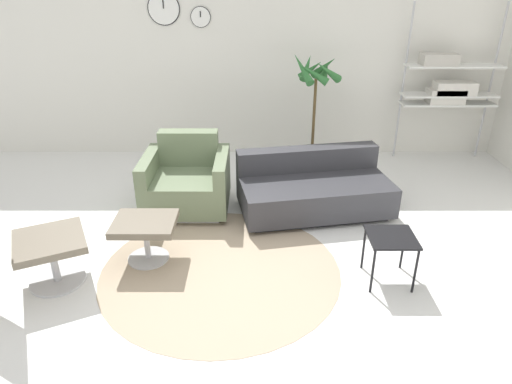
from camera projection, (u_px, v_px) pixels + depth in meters
The scene contains 9 objects.
ground_plane at pixel (223, 267), 3.94m from camera, with size 12.00×12.00×0.00m, color white.
wall_back at pixel (234, 49), 5.89m from camera, with size 12.00×0.09×2.80m.
round_rug at pixel (221, 270), 3.90m from camera, with size 2.04×2.04×0.01m.
ottoman at pixel (145, 230), 3.92m from camera, with size 0.53×0.45×0.39m.
armchair_red at pixel (187, 183), 4.83m from camera, with size 0.88×0.81×0.77m.
couch_low at pixel (313, 190), 4.80m from camera, with size 1.66×1.07×0.61m.
side_table at pixel (391, 242), 3.62m from camera, with size 0.37×0.37×0.42m.
potted_plant at pixel (314, 119), 5.68m from camera, with size 0.63×0.59×1.46m.
shelf_unit at pixel (448, 85), 5.78m from camera, with size 1.19×0.28×1.99m.
Camera 1 is at (0.29, -3.27, 2.29)m, focal length 32.00 mm.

